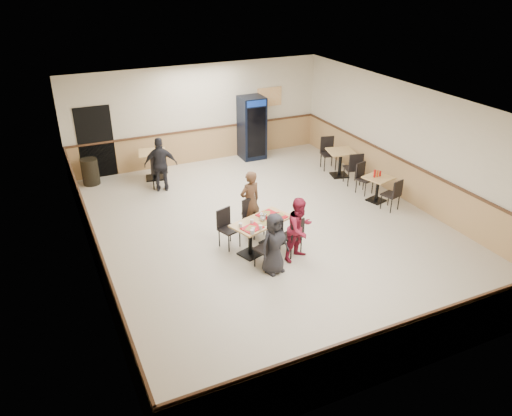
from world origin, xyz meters
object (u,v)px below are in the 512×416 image
diner_woman_left (274,244)px  diner_man_opposite (250,201)px  diner_woman_right (300,229)px  back_table (153,161)px  lone_diner (161,165)px  trash_bin (90,172)px  side_table_far (340,159)px  side_table_near (378,185)px  main_table (261,230)px  pepsi_cooler (252,128)px

diner_woman_left → diner_man_opposite: size_ratio=0.88×
diner_woman_right → diner_man_opposite: bearing=86.3°
back_table → diner_woman_left: bearing=-80.4°
lone_diner → trash_bin: (-1.72, 1.27, -0.38)m
back_table → trash_bin: back_table is taller
diner_woman_right → side_table_far: size_ratio=1.59×
diner_woman_right → side_table_near: (3.24, 1.60, -0.25)m
main_table → lone_diner: lone_diner is taller
back_table → side_table_near: bearing=-38.8°
diner_woman_left → diner_man_opposite: (0.28, 1.80, 0.09)m
diner_woman_left → side_table_far: (4.02, 3.70, -0.13)m
side_table_near → side_table_far: (0.07, 1.86, 0.07)m
diner_woman_right → pepsi_cooler: (1.61, 5.95, 0.29)m
lone_diner → side_table_near: (4.93, -3.04, -0.30)m
main_table → side_table_near: bearing=-5.2°
main_table → diner_woman_right: bearing=-67.6°
side_table_near → pepsi_cooler: size_ratio=0.40×
diner_woman_left → pepsi_cooler: size_ratio=0.66×
lone_diner → side_table_near: lone_diner is taller
trash_bin → back_table: bearing=-11.5°
lone_diner → diner_woman_left: bearing=118.2°
pepsi_cooler → trash_bin: (-5.03, -0.04, -0.61)m
side_table_far → trash_bin: bearing=159.9°
diner_man_opposite → back_table: size_ratio=1.65×
lone_diner → trash_bin: bearing=-19.5°
pepsi_cooler → trash_bin: bearing=-178.4°
diner_woman_right → trash_bin: size_ratio=1.86×
lone_diner → side_table_near: 5.80m
side_table_far → lone_diner: bearing=166.7°
diner_woman_left → main_table: bearing=69.6°
diner_woman_right → side_table_near: bearing=6.8°
diner_woman_right → pepsi_cooler: size_ratio=0.71×
back_table → lone_diner: bearing=-90.0°
side_table_far → pepsi_cooler: (-1.70, 2.50, 0.47)m
diner_man_opposite → side_table_far: diner_man_opposite is taller
main_table → pepsi_cooler: pepsi_cooler is taller
pepsi_cooler → diner_man_opposite: bearing=-113.8°
side_table_near → trash_bin: size_ratio=1.04×
side_table_near → side_table_far: side_table_far is taller
diner_woman_left → diner_woman_right: size_ratio=0.93×
lone_diner → side_table_far: lone_diner is taller
back_table → side_table_far: bearing=-22.8°
lone_diner → back_table: size_ratio=1.68×
lone_diner → trash_bin: size_ratio=2.02×
pepsi_cooler → trash_bin: size_ratio=2.63×
lone_diner → pepsi_cooler: 3.56m
side_table_far → back_table: size_ratio=0.97×
main_table → side_table_far: (3.88, 2.81, 0.05)m
diner_man_opposite → lone_diner: 3.34m
main_table → diner_woman_right: diner_woman_right is taller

